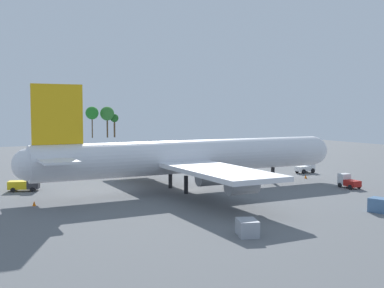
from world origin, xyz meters
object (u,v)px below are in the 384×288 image
object	(u,v)px
cargo_airplane	(190,157)
safety_cone_nose	(306,177)
pushback_tractor	(25,184)
cargo_container_aft	(247,228)
baggage_tug	(306,168)
safety_cone_tail	(34,203)
maintenance_van	(348,181)
cargo_container_fore	(380,205)
fuel_truck	(219,163)

from	to	relation	value
cargo_airplane	safety_cone_nose	distance (m)	28.17
pushback_tractor	cargo_container_aft	distance (m)	46.20
baggage_tug	pushback_tractor	xyz separation A→B (m)	(-59.64, 3.92, 0.05)
cargo_airplane	pushback_tractor	bearing A→B (deg)	155.18
cargo_airplane	safety_cone_tail	distance (m)	27.56
cargo_airplane	pushback_tractor	size ratio (longest dim) A/B	10.89
maintenance_van	cargo_container_fore	distance (m)	20.77
baggage_tug	pushback_tractor	world-z (taller)	pushback_tractor
fuel_truck	pushback_tractor	distance (m)	49.24
cargo_container_aft	safety_cone_nose	distance (m)	48.09
cargo_container_fore	safety_cone_nose	bearing A→B (deg)	67.12
baggage_tug	safety_cone_tail	size ratio (longest dim) A/B	6.28
baggage_tug	fuel_truck	world-z (taller)	fuel_truck
fuel_truck	maintenance_van	bearing A→B (deg)	-81.52
safety_cone_nose	fuel_truck	bearing A→B (deg)	105.14
baggage_tug	cargo_airplane	bearing A→B (deg)	-166.13
maintenance_van	safety_cone_nose	bearing A→B (deg)	85.34
cargo_container_fore	safety_cone_tail	bearing A→B (deg)	147.94
safety_cone_nose	baggage_tug	bearing A→B (deg)	49.24
maintenance_van	baggage_tug	size ratio (longest dim) A/B	0.89
maintenance_van	cargo_container_fore	bearing A→B (deg)	-123.95
pushback_tractor	safety_cone_tail	distance (m)	14.35
cargo_airplane	safety_cone_tail	size ratio (longest dim) A/B	79.07
fuel_truck	safety_cone_tail	xyz separation A→B (m)	(-47.99, -27.83, -0.74)
cargo_airplane	safety_cone_tail	world-z (taller)	cargo_airplane
cargo_airplane	fuel_truck	distance (m)	33.54
cargo_container_aft	safety_cone_nose	world-z (taller)	cargo_container_aft
maintenance_van	safety_cone_nose	size ratio (longest dim) A/B	5.56
safety_cone_tail	cargo_container_aft	bearing A→B (deg)	-56.64
safety_cone_nose	maintenance_van	bearing A→B (deg)	-94.66
fuel_truck	safety_cone_nose	world-z (taller)	fuel_truck
maintenance_van	baggage_tug	distance (m)	20.56
cargo_airplane	safety_cone_tail	xyz separation A→B (m)	(-26.93, -2.16, -5.45)
fuel_truck	safety_cone_nose	distance (m)	25.00
pushback_tractor	cargo_airplane	bearing A→B (deg)	-24.82
baggage_tug	cargo_container_fore	world-z (taller)	baggage_tug
baggage_tug	fuel_truck	size ratio (longest dim) A/B	1.11
pushback_tractor	cargo_container_fore	size ratio (longest dim) A/B	1.73
cargo_container_aft	safety_cone_tail	distance (m)	33.82
baggage_tug	safety_cone_tail	bearing A→B (deg)	-170.21
safety_cone_nose	safety_cone_tail	bearing A→B (deg)	-176.10
baggage_tug	fuel_truck	bearing A→B (deg)	125.19
pushback_tractor	cargo_container_fore	distance (m)	57.83
cargo_container_fore	cargo_container_aft	world-z (taller)	cargo_container_fore
cargo_container_fore	cargo_container_aft	bearing A→B (deg)	-175.06
maintenance_van	baggage_tug	xyz separation A→B (m)	(6.80, 19.41, -0.06)
maintenance_van	fuel_truck	bearing A→B (deg)	98.48
cargo_container_fore	pushback_tractor	bearing A→B (deg)	135.48
baggage_tug	maintenance_van	bearing A→B (deg)	-109.31
cargo_airplane	safety_cone_nose	size ratio (longest dim) A/B	78.46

